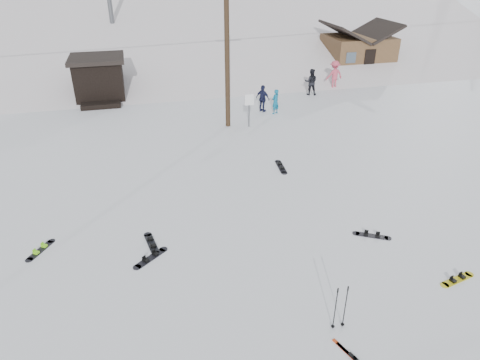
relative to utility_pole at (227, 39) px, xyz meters
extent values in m
plane|color=white|center=(-2.00, -14.00, -4.68)|extent=(200.00, 200.00, 0.00)
cube|color=silver|center=(-2.00, 41.00, -16.68)|extent=(60.00, 85.24, 65.97)
cube|color=white|center=(36.00, 36.00, -15.68)|extent=(45.66, 93.98, 54.59)
cylinder|color=#3A2819|center=(0.00, 0.00, -0.18)|extent=(0.26, 0.26, 9.00)
cylinder|color=#595B60|center=(1.10, -0.40, -3.78)|extent=(0.07, 0.07, 1.80)
cube|color=white|center=(1.10, -0.44, -3.13)|extent=(0.50, 0.04, 0.60)
cube|color=black|center=(-7.00, 7.00, -3.43)|extent=(3.00, 3.00, 2.50)
cube|color=black|center=(-7.00, 7.00, -2.06)|extent=(3.40, 3.40, 0.25)
cube|color=black|center=(-7.00, 5.20, -4.53)|extent=(2.40, 1.20, 0.30)
cube|color=brown|center=(13.00, 10.00, -3.33)|extent=(5.00, 4.00, 2.70)
cube|color=black|center=(11.65, 10.00, -1.63)|extent=(2.69, 4.40, 1.43)
cube|color=black|center=(14.35, 10.00, -1.63)|extent=(2.69, 4.40, 1.43)
cube|color=black|center=(13.00, 7.98, -3.58)|extent=(0.90, 0.06, 1.90)
cube|color=#AD3511|center=(-0.51, -15.88, -4.67)|extent=(0.52, 1.28, 0.02)
cube|color=black|center=(-0.51, -15.88, -4.63)|extent=(0.14, 0.25, 0.06)
cylinder|color=black|center=(-0.58, -14.91, -4.03)|extent=(0.03, 0.03, 1.30)
cylinder|color=black|center=(-0.58, -14.91, -4.62)|extent=(0.10, 0.10, 0.01)
cylinder|color=black|center=(-0.58, -14.91, -3.40)|extent=(0.04, 0.04, 0.12)
cylinder|color=black|center=(-0.31, -14.91, -4.03)|extent=(0.03, 0.03, 1.30)
cylinder|color=black|center=(-0.31, -14.91, -4.62)|extent=(0.10, 0.10, 0.01)
cylinder|color=black|center=(-0.31, -14.91, -3.40)|extent=(0.04, 0.04, 0.12)
cube|color=black|center=(-4.96, -10.87, -4.67)|extent=(1.03, 0.91, 0.02)
cylinder|color=black|center=(-4.53, -10.52, -4.67)|extent=(0.26, 0.26, 0.02)
cylinder|color=black|center=(-5.40, -11.22, -4.67)|extent=(0.26, 0.26, 0.02)
cube|color=black|center=(-4.81, -10.74, -4.62)|extent=(0.22, 0.23, 0.07)
cube|color=black|center=(-5.12, -11.00, -4.62)|extent=(0.22, 0.23, 0.07)
cube|color=black|center=(-4.88, -10.11, -4.67)|extent=(0.46, 1.18, 0.02)
cylinder|color=black|center=(-4.98, -9.55, -4.67)|extent=(0.26, 0.26, 0.02)
cylinder|color=black|center=(-4.78, -10.68, -4.67)|extent=(0.26, 0.26, 0.02)
cube|color=black|center=(-4.92, -9.91, -4.62)|extent=(0.21, 0.17, 0.08)
cube|color=black|center=(-4.85, -10.32, -4.62)|extent=(0.21, 0.17, 0.08)
cube|color=black|center=(-8.42, -9.59, -4.67)|extent=(0.75, 1.02, 0.02)
cylinder|color=black|center=(-8.14, -9.14, -4.67)|extent=(0.24, 0.24, 0.02)
cylinder|color=black|center=(-8.69, -10.03, -4.67)|extent=(0.24, 0.24, 0.02)
cube|color=#87EE1C|center=(-8.32, -9.43, -4.63)|extent=(0.21, 0.20, 0.07)
cube|color=#87EE1C|center=(-8.52, -9.75, -4.63)|extent=(0.21, 0.20, 0.07)
cube|color=black|center=(2.46, -11.48, -4.67)|extent=(1.04, 0.73, 0.02)
cylinder|color=black|center=(2.92, -11.75, -4.67)|extent=(0.24, 0.24, 0.02)
cylinder|color=black|center=(2.00, -11.22, -4.67)|extent=(0.24, 0.24, 0.02)
cube|color=black|center=(2.63, -11.58, -4.62)|extent=(0.20, 0.22, 0.07)
cube|color=black|center=(2.30, -11.39, -4.62)|extent=(0.20, 0.22, 0.07)
cube|color=yellow|center=(3.79, -14.11, -4.67)|extent=(1.09, 0.47, 0.02)
cylinder|color=yellow|center=(4.31, -13.99, -4.67)|extent=(0.24, 0.24, 0.02)
cylinder|color=yellow|center=(3.27, -14.23, -4.67)|extent=(0.24, 0.24, 0.02)
cube|color=black|center=(3.98, -14.07, -4.62)|extent=(0.17, 0.20, 0.07)
cube|color=black|center=(3.61, -14.15, -4.62)|extent=(0.17, 0.20, 0.07)
cube|color=black|center=(1.17, -5.69, -4.67)|extent=(0.38, 1.22, 0.02)
cylinder|color=black|center=(1.22, -5.10, -4.67)|extent=(0.28, 0.28, 0.02)
cylinder|color=black|center=(1.12, -6.29, -4.67)|extent=(0.28, 0.28, 0.02)
cube|color=black|center=(1.19, -5.48, -4.62)|extent=(0.21, 0.16, 0.08)
cube|color=black|center=(1.15, -5.91, -4.62)|extent=(0.21, 0.16, 0.08)
imported|color=#0D6086|center=(3.20, 1.34, -3.94)|extent=(0.64, 0.58, 1.47)
imported|color=black|center=(6.74, 4.45, -3.81)|extent=(1.03, 0.92, 1.75)
imported|color=#C5455B|center=(8.93, 5.52, -3.72)|extent=(1.33, 0.86, 1.93)
imported|color=#161938|center=(2.57, 1.88, -3.87)|extent=(0.91, 0.99, 1.62)
camera|label=1|loc=(-4.83, -22.02, 3.89)|focal=32.00mm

